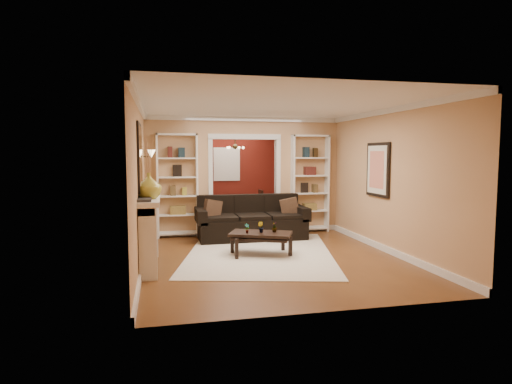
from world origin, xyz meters
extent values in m
plane|color=brown|center=(0.00, 0.00, 0.00)|extent=(8.00, 8.00, 0.00)
plane|color=white|center=(0.00, 0.00, 2.70)|extent=(8.00, 8.00, 0.00)
plane|color=tan|center=(0.00, 4.00, 1.35)|extent=(8.00, 0.00, 8.00)
plane|color=tan|center=(0.00, -4.00, 1.35)|extent=(8.00, 0.00, 8.00)
plane|color=tan|center=(-2.25, 0.00, 1.35)|extent=(0.00, 8.00, 8.00)
plane|color=tan|center=(2.25, 0.00, 1.35)|extent=(0.00, 8.00, 8.00)
cube|color=tan|center=(0.00, 1.20, 1.35)|extent=(4.50, 0.15, 2.70)
cube|color=maroon|center=(0.00, 3.97, 1.32)|extent=(4.44, 0.04, 2.64)
cube|color=#8CA5CC|center=(0.00, 3.93, 1.55)|extent=(0.78, 0.03, 0.98)
cube|color=silver|center=(-0.11, -0.88, 0.01)|extent=(3.42, 4.20, 0.01)
cube|color=black|center=(0.01, 0.45, 0.47)|extent=(2.41, 1.04, 0.94)
cube|color=#533823|center=(-0.84, 0.43, 0.66)|extent=(0.40, 0.29, 0.40)
cube|color=#533823|center=(0.87, 0.43, 0.65)|extent=(0.40, 0.19, 0.38)
cube|color=black|center=(-0.14, -1.06, 0.21)|extent=(1.25, 0.99, 0.42)
imported|color=#336626|center=(-0.39, -1.06, 0.51)|extent=(0.10, 0.08, 0.17)
imported|color=#336626|center=(-0.14, -1.06, 0.52)|extent=(0.13, 0.14, 0.19)
imported|color=#336626|center=(0.12, -1.06, 0.51)|extent=(0.14, 0.14, 0.18)
cube|color=white|center=(-1.55, 1.03, 1.15)|extent=(0.90, 0.30, 2.30)
cube|color=white|center=(1.55, 1.03, 1.15)|extent=(0.90, 0.30, 2.30)
cube|color=white|center=(-2.09, -1.50, 0.58)|extent=(0.32, 1.70, 1.16)
imported|color=#A69E35|center=(-2.09, -1.78, 1.36)|extent=(0.45, 0.45, 0.41)
cube|color=silver|center=(-2.23, -1.50, 1.80)|extent=(0.03, 0.95, 1.10)
cube|color=#FFE0A5|center=(-2.15, 0.55, 1.83)|extent=(0.18, 0.18, 0.22)
cube|color=black|center=(2.21, -1.00, 1.55)|extent=(0.04, 0.85, 1.05)
imported|color=black|center=(0.07, 2.85, 0.29)|extent=(1.66, 0.93, 0.58)
cube|color=black|center=(-0.48, 2.55, 0.46)|extent=(0.52, 0.52, 0.93)
cube|color=black|center=(0.62, 2.55, 0.38)|extent=(0.38, 0.38, 0.75)
cube|color=black|center=(-0.48, 3.15, 0.42)|extent=(0.51, 0.51, 0.85)
cube|color=black|center=(0.62, 3.15, 0.43)|extent=(0.57, 0.57, 0.87)
cube|color=#382E19|center=(0.00, 2.70, 2.02)|extent=(0.50, 0.50, 0.30)
camera|label=1|loc=(-1.90, -8.59, 1.86)|focal=30.00mm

